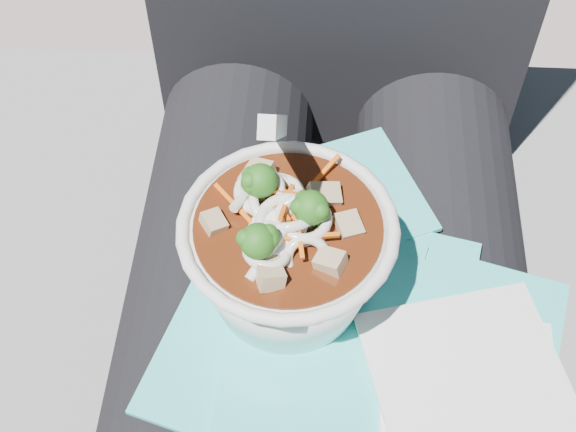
# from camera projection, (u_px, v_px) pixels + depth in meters

# --- Properties ---
(stone_ledge) EXTENTS (1.01, 0.51, 0.43)m
(stone_ledge) POSITION_uv_depth(u_px,v_px,m) (322.00, 333.00, 0.98)
(stone_ledge) COLOR slate
(stone_ledge) RESTS_ON ground
(lap) EXTENTS (0.34, 0.48, 0.15)m
(lap) POSITION_uv_depth(u_px,v_px,m) (326.00, 328.00, 0.66)
(lap) COLOR black
(lap) RESTS_ON stone_ledge
(person_body) EXTENTS (0.34, 0.94, 0.98)m
(person_body) POSITION_uv_depth(u_px,v_px,m) (332.00, 216.00, 0.69)
(person_body) COLOR black
(person_body) RESTS_ON ground
(plastic_bag) EXTENTS (0.31, 0.35, 0.01)m
(plastic_bag) POSITION_uv_depth(u_px,v_px,m) (343.00, 330.00, 0.57)
(plastic_bag) COLOR #31CEC9
(plastic_bag) RESTS_ON lap
(napkins) EXTENTS (0.16, 0.16, 0.01)m
(napkins) POSITION_uv_depth(u_px,v_px,m) (470.00, 388.00, 0.53)
(napkins) COLOR white
(napkins) RESTS_ON plastic_bag
(udon_bowl) EXTENTS (0.16, 0.16, 0.19)m
(udon_bowl) POSITION_uv_depth(u_px,v_px,m) (287.00, 250.00, 0.54)
(udon_bowl) COLOR white
(udon_bowl) RESTS_ON plastic_bag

